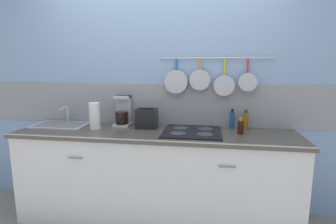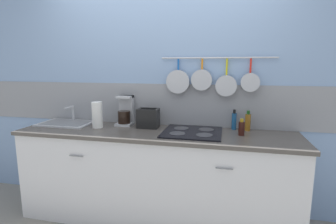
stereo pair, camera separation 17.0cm
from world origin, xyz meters
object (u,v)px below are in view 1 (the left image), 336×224
at_px(coffee_maker, 123,113).
at_px(bottle_hot_sauce, 241,127).
at_px(paper_towel_roll, 95,116).
at_px(bottle_olive_oil, 232,120).
at_px(toaster, 147,118).
at_px(bottle_cooking_wine, 245,121).

xyz_separation_m(coffee_maker, bottle_hot_sauce, (1.20, -0.18, -0.06)).
bearing_deg(coffee_maker, paper_towel_roll, -139.19).
bearing_deg(bottle_olive_oil, toaster, -172.18).
relative_size(bottle_olive_oil, bottle_cooking_wine, 1.01).
height_order(paper_towel_roll, bottle_hot_sauce, paper_towel_roll).
distance_m(paper_towel_roll, toaster, 0.52).
xyz_separation_m(paper_towel_roll, coffee_maker, (0.23, 0.20, -0.00)).
bearing_deg(bottle_cooking_wine, toaster, -174.48).
distance_m(toaster, bottle_cooking_wine, 0.99).
bearing_deg(toaster, coffee_maker, 163.95).
relative_size(toaster, bottle_olive_oil, 1.13).
relative_size(paper_towel_roll, toaster, 1.17).
bearing_deg(bottle_olive_oil, coffee_maker, -178.13).
relative_size(paper_towel_roll, bottle_hot_sauce, 1.73).
bearing_deg(toaster, bottle_olive_oil, 7.82).
distance_m(paper_towel_roll, bottle_cooking_wine, 1.51).
xyz_separation_m(bottle_olive_oil, bottle_cooking_wine, (0.13, -0.02, -0.00)).
relative_size(coffee_maker, bottle_hot_sauce, 2.05).
height_order(toaster, bottle_cooking_wine, toaster).
bearing_deg(paper_towel_roll, bottle_cooking_wine, 8.05).
xyz_separation_m(paper_towel_roll, bottle_hot_sauce, (1.43, 0.02, -0.07)).
height_order(toaster, bottle_hot_sauce, toaster).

